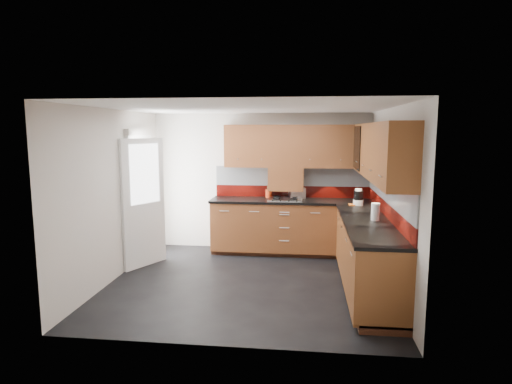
# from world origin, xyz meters

# --- Properties ---
(room) EXTENTS (4.00, 3.80, 2.64)m
(room) POSITION_xyz_m (0.00, 0.00, 1.50)
(room) COLOR black
(base_cabinets) EXTENTS (2.70, 3.20, 0.95)m
(base_cabinets) POSITION_xyz_m (1.07, 0.72, 0.44)
(base_cabinets) COLOR brown
(base_cabinets) RESTS_ON room
(countertop) EXTENTS (2.72, 3.22, 0.04)m
(countertop) POSITION_xyz_m (1.05, 0.70, 0.92)
(countertop) COLOR black
(countertop) RESTS_ON base_cabinets
(backsplash) EXTENTS (2.70, 3.20, 0.54)m
(backsplash) POSITION_xyz_m (1.28, 0.93, 1.21)
(backsplash) COLOR maroon
(backsplash) RESTS_ON countertop
(upper_cabinets) EXTENTS (2.50, 3.20, 0.72)m
(upper_cabinets) POSITION_xyz_m (1.23, 0.78, 1.84)
(upper_cabinets) COLOR brown
(upper_cabinets) RESTS_ON room
(extractor_hood) EXTENTS (0.60, 0.33, 0.40)m
(extractor_hood) POSITION_xyz_m (0.45, 1.64, 1.28)
(extractor_hood) COLOR brown
(extractor_hood) RESTS_ON room
(glass_cabinet) EXTENTS (0.32, 0.80, 0.66)m
(glass_cabinet) POSITION_xyz_m (1.71, 1.07, 1.87)
(glass_cabinet) COLOR black
(glass_cabinet) RESTS_ON room
(back_door) EXTENTS (0.42, 1.19, 2.04)m
(back_door) POSITION_xyz_m (-1.78, 0.75, 1.03)
(back_door) COLOR white
(back_door) RESTS_ON room
(gas_hob) EXTENTS (0.57, 0.50, 0.04)m
(gas_hob) POSITION_xyz_m (0.45, 1.47, 0.95)
(gas_hob) COLOR silver
(gas_hob) RESTS_ON countertop
(utensil_pot) EXTENTS (0.11, 0.11, 0.40)m
(utensil_pot) POSITION_xyz_m (0.15, 1.70, 1.03)
(utensil_pot) COLOR red
(utensil_pot) RESTS_ON countertop
(toaster) EXTENTS (0.30, 0.23, 0.20)m
(toaster) POSITION_xyz_m (0.64, 1.66, 1.03)
(toaster) COLOR silver
(toaster) RESTS_ON countertop
(food_processor) EXTENTS (0.16, 0.16, 0.26)m
(food_processor) POSITION_xyz_m (1.61, 1.08, 1.06)
(food_processor) COLOR white
(food_processor) RESTS_ON countertop
(paper_towel) EXTENTS (0.14, 0.14, 0.23)m
(paper_towel) POSITION_xyz_m (1.69, -0.07, 1.05)
(paper_towel) COLOR white
(paper_towel) RESTS_ON countertop
(orange_cloth) EXTENTS (0.16, 0.14, 0.02)m
(orange_cloth) POSITION_xyz_m (1.54, 1.08, 0.95)
(orange_cloth) COLOR #D56217
(orange_cloth) RESTS_ON countertop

